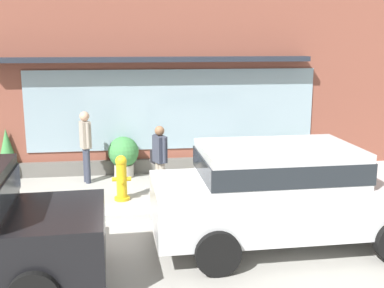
% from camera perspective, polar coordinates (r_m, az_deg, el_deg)
% --- Properties ---
extents(ground_plane, '(60.00, 60.00, 0.00)m').
position_cam_1_polar(ground_plane, '(9.50, -3.78, -8.22)').
color(ground_plane, '#9E9B93').
extents(curb_strip, '(14.00, 0.24, 0.12)m').
position_cam_1_polar(curb_strip, '(9.29, -3.70, -8.30)').
color(curb_strip, '#B2B2AD').
rests_on(curb_strip, ground_plane).
extents(storefront, '(14.00, 0.81, 4.62)m').
position_cam_1_polar(storefront, '(12.12, -4.94, 7.22)').
color(storefront, brown).
rests_on(storefront, ground_plane).
extents(fire_hydrant, '(0.40, 0.36, 0.97)m').
position_cam_1_polar(fire_hydrant, '(10.21, -8.37, -3.99)').
color(fire_hydrant, gold).
rests_on(fire_hydrant, ground_plane).
extents(pedestrian_with_handbag, '(0.35, 0.66, 1.55)m').
position_cam_1_polar(pedestrian_with_handbag, '(10.27, -3.89, -1.41)').
color(pedestrian_with_handbag, '#9E9384').
rests_on(pedestrian_with_handbag, ground_plane).
extents(pedestrian_passerby, '(0.29, 0.43, 1.71)m').
position_cam_1_polar(pedestrian_passerby, '(11.48, -12.53, 0.30)').
color(pedestrian_passerby, '#333847').
rests_on(pedestrian_passerby, ground_plane).
extents(parked_car_silver, '(4.48, 2.06, 1.67)m').
position_cam_1_polar(parked_car_silver, '(7.97, 10.99, -5.27)').
color(parked_car_silver, silver).
rests_on(parked_car_silver, ground_plane).
extents(potted_plant_window_left, '(0.75, 0.75, 1.01)m').
position_cam_1_polar(potted_plant_window_left, '(11.89, -8.15, -1.26)').
color(potted_plant_window_left, '#B7B2A3').
rests_on(potted_plant_window_left, ground_plane).
extents(potted_plant_by_entrance, '(0.43, 0.43, 0.75)m').
position_cam_1_polar(potted_plant_by_entrance, '(12.78, 12.04, -1.20)').
color(potted_plant_by_entrance, '#B7B2A3').
rests_on(potted_plant_by_entrance, ground_plane).
extents(potted_plant_near_hydrant, '(0.51, 0.51, 1.24)m').
position_cam_1_polar(potted_plant_near_hydrant, '(12.47, -21.08, -1.21)').
color(potted_plant_near_hydrant, '#33473D').
rests_on(potted_plant_near_hydrant, ground_plane).
extents(potted_plant_doorstep, '(0.29, 0.29, 0.47)m').
position_cam_1_polar(potted_plant_doorstep, '(12.37, 7.93, -2.32)').
color(potted_plant_doorstep, '#4C4C51').
rests_on(potted_plant_doorstep, ground_plane).
extents(potted_plant_corner_tall, '(0.33, 0.33, 0.53)m').
position_cam_1_polar(potted_plant_corner_tall, '(12.32, 3.02, -2.06)').
color(potted_plant_corner_tall, '#B7B2A3').
rests_on(potted_plant_corner_tall, ground_plane).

